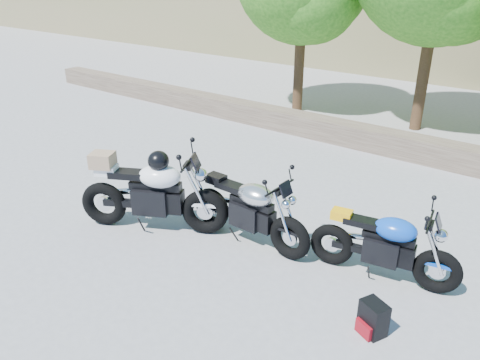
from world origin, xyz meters
name	(u,v)px	position (x,y,z in m)	size (l,w,h in m)	color
ground	(189,244)	(0.00, 0.00, 0.00)	(90.00, 90.00, 0.00)	gray
stone_wall	(351,134)	(0.00, 5.50, 0.25)	(22.00, 0.55, 0.50)	brown
silver_bike	(250,211)	(0.67, 0.62, 0.52)	(2.11, 0.67, 1.06)	black
white_bike	(152,191)	(-0.76, 0.01, 0.65)	(2.18, 1.28, 1.32)	black
blue_bike	(385,246)	(2.60, 0.97, 0.48)	(1.97, 0.64, 0.99)	black
backpack	(373,319)	(2.93, -0.10, 0.20)	(0.36, 0.34, 0.40)	black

